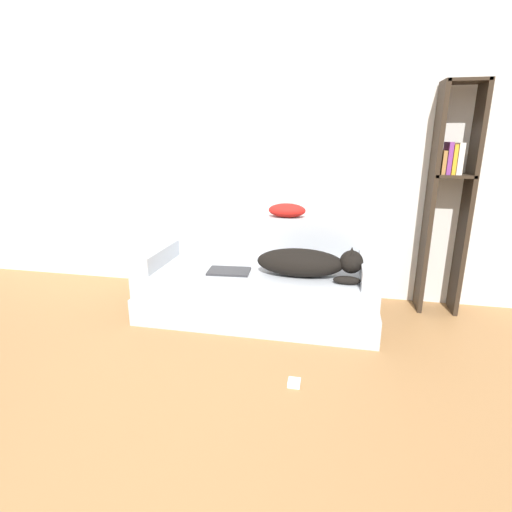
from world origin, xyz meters
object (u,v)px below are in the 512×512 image
object	(u,v)px
dog	(308,263)
throw_pillow	(287,210)
couch	(258,293)
laptop	(229,271)
power_adapter	(294,383)
bookshelf	(450,192)

from	to	relation	value
dog	throw_pillow	size ratio (longest dim) A/B	2.54
couch	throw_pillow	xyz separation A→B (m)	(0.18, 0.36, 0.65)
laptop	power_adapter	world-z (taller)	laptop
dog	power_adapter	world-z (taller)	dog
dog	power_adapter	distance (m)	1.01
couch	bookshelf	world-z (taller)	bookshelf
couch	bookshelf	distance (m)	1.76
power_adapter	laptop	bearing A→B (deg)	127.00
dog	bookshelf	bearing A→B (deg)	24.88
throw_pillow	bookshelf	size ratio (longest dim) A/B	0.17
couch	dog	size ratio (longest dim) A/B	2.34
laptop	power_adapter	size ratio (longest dim) A/B	4.70
throw_pillow	laptop	bearing A→B (deg)	-131.27
dog	throw_pillow	bearing A→B (deg)	117.85
dog	laptop	size ratio (longest dim) A/B	2.33
laptop	throw_pillow	xyz separation A→B (m)	(0.40, 0.46, 0.43)
throw_pillow	couch	bearing A→B (deg)	-116.79
dog	throw_pillow	distance (m)	0.59
throw_pillow	bookshelf	world-z (taller)	bookshelf
couch	power_adapter	world-z (taller)	couch
couch	throw_pillow	size ratio (longest dim) A/B	5.96
couch	laptop	size ratio (longest dim) A/B	5.46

